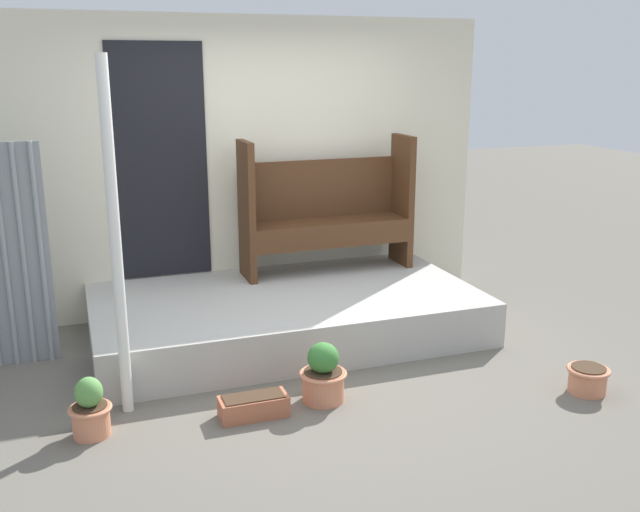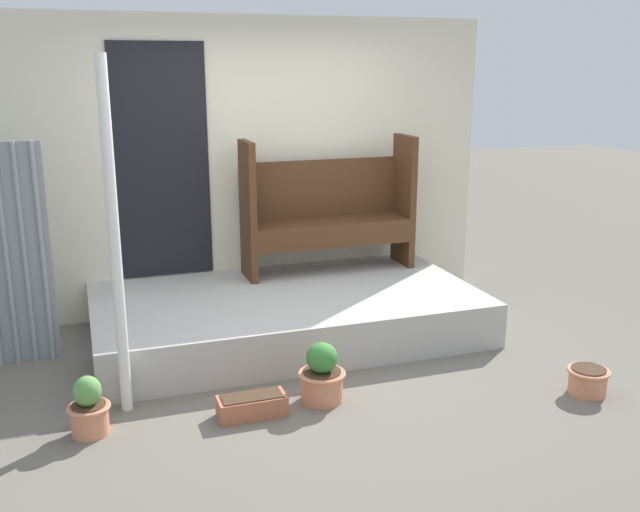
# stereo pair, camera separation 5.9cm
# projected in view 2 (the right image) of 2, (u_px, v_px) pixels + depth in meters

# --- Properties ---
(ground_plane) EXTENTS (24.00, 24.00, 0.00)m
(ground_plane) POSITION_uv_depth(u_px,v_px,m) (324.00, 375.00, 5.19)
(ground_plane) COLOR #666056
(porch_slab) EXTENTS (3.11, 1.69, 0.36)m
(porch_slab) POSITION_uv_depth(u_px,v_px,m) (287.00, 314.00, 5.91)
(porch_slab) COLOR #B2AFA8
(porch_slab) RESTS_ON ground_plane
(house_wall) EXTENTS (4.31, 0.08, 2.60)m
(house_wall) POSITION_uv_depth(u_px,v_px,m) (254.00, 166.00, 6.40)
(house_wall) COLOR beige
(house_wall) RESTS_ON ground_plane
(support_post) EXTENTS (0.07, 0.07, 2.25)m
(support_post) POSITION_uv_depth(u_px,v_px,m) (115.00, 243.00, 4.38)
(support_post) COLOR white
(support_post) RESTS_ON ground_plane
(bench) EXTENTS (1.55, 0.41, 1.20)m
(bench) POSITION_uv_depth(u_px,v_px,m) (328.00, 206.00, 6.39)
(bench) COLOR #4C2D19
(bench) RESTS_ON porch_slab
(flower_pot_left) EXTENTS (0.26, 0.26, 0.38)m
(flower_pot_left) POSITION_uv_depth(u_px,v_px,m) (89.00, 409.00, 4.32)
(flower_pot_left) COLOR tan
(flower_pot_left) RESTS_ON ground_plane
(flower_pot_middle) EXTENTS (0.32, 0.32, 0.41)m
(flower_pot_middle) POSITION_uv_depth(u_px,v_px,m) (322.00, 376.00, 4.75)
(flower_pot_middle) COLOR tan
(flower_pot_middle) RESTS_ON ground_plane
(flower_pot_right) EXTENTS (0.29, 0.29, 0.19)m
(flower_pot_right) POSITION_uv_depth(u_px,v_px,m) (588.00, 380.00, 4.87)
(flower_pot_right) COLOR tan
(flower_pot_right) RESTS_ON ground_plane
(planter_box_rect) EXTENTS (0.44, 0.19, 0.14)m
(planter_box_rect) POSITION_uv_depth(u_px,v_px,m) (252.00, 406.00, 4.57)
(planter_box_rect) COLOR #B26042
(planter_box_rect) RESTS_ON ground_plane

